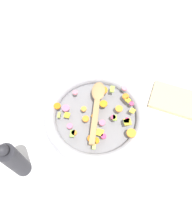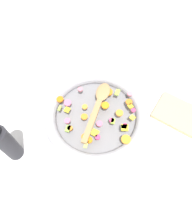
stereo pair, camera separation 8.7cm
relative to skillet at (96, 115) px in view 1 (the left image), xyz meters
The scene contains 6 objects.
ground_plane 0.02m from the skillet, ahead, with size 4.00×4.00×0.00m, color silver.
skillet is the anchor object (origin of this frame).
chopped_vegetables 0.04m from the skillet, 17.64° to the right, with size 0.35×0.31×0.01m.
wooden_spoon 0.05m from the skillet, 104.34° to the left, with size 0.11×0.28×0.01m.
pepper_mill 0.35m from the skillet, 121.10° to the right, with size 0.06×0.06×0.23m.
cutting_board 0.35m from the skillet, 33.63° to the left, with size 0.21×0.14×0.02m.
Camera 1 is at (0.15, -0.39, 0.81)m, focal length 35.00 mm.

